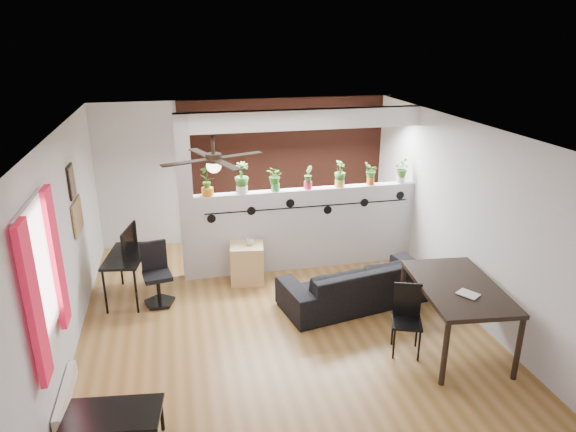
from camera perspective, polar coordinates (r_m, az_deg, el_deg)
The scene contains 28 objects.
room_shell at distance 6.62m, azimuth -1.16°, elevation -1.46°, with size 6.30×7.10×2.90m.
partition_wall at distance 8.38m, azimuth 2.16°, elevation -1.37°, with size 3.60×0.18×1.35m, color #BCBCC1.
ceiling_header at distance 7.92m, azimuth 2.33°, elevation 10.69°, with size 3.60×0.18×0.30m, color silver.
pier_column at distance 7.92m, azimuth -11.26°, elevation 1.77°, with size 0.22×0.20×2.60m, color #BCBCC1.
brick_panel at distance 9.55m, azimuth -0.04°, elevation 5.25°, with size 3.90×0.05×2.60m, color #9F442E.
vine_decal at distance 8.16m, azimuth 2.37°, elevation 1.04°, with size 3.31×0.01×0.30m.
window_assembly at distance 5.48m, azimuth -25.67°, elevation -5.86°, with size 0.09×1.30×1.55m.
baseboard_heater at distance 6.19m, azimuth -23.48°, elevation -17.83°, with size 0.08×1.00×0.18m, color silver.
corkboard at distance 7.50m, azimuth -22.36°, elevation 0.00°, with size 0.03×0.60×0.45m, color olive.
framed_art at distance 7.32m, azimuth -22.94°, elevation 3.56°, with size 0.03×0.34×0.44m.
ceiling_fan at distance 5.93m, azimuth -8.27°, elevation 6.07°, with size 1.19×1.19×0.43m.
potted_plant_0 at distance 7.85m, azimuth -9.00°, elevation 4.07°, with size 0.28×0.24×0.49m.
potted_plant_1 at distance 7.89m, azimuth -5.18°, elevation 4.32°, with size 0.29×0.25×0.48m.
potted_plant_2 at distance 7.99m, azimuth -1.42°, elevation 4.24°, with size 0.24×0.25×0.39m.
potted_plant_3 at distance 8.11m, azimuth 2.24°, elevation 4.39°, with size 0.19×0.21×0.37m.
potted_plant_4 at distance 8.25m, azimuth 5.80°, elevation 4.76°, with size 0.27×0.28×0.42m.
potted_plant_5 at distance 8.43m, azimuth 9.20°, elevation 4.74°, with size 0.21×0.22×0.37m.
potted_plant_6 at distance 8.64m, azimuth 12.47°, elevation 4.96°, with size 0.18×0.21×0.39m.
sofa at distance 7.48m, azimuth 7.65°, elevation -7.39°, with size 2.09×0.82×0.61m, color black.
cube_shelf at distance 8.03m, azimuth -4.56°, elevation -5.26°, with size 0.51×0.45×0.62m, color tan.
cup at distance 7.89m, azimuth -4.27°, elevation -2.88°, with size 0.12×0.12×0.10m, color gray.
computer_desk at distance 7.75m, azimuth -17.58°, elevation -4.56°, with size 0.65×1.03×0.69m.
monitor at distance 7.82m, azimuth -17.63°, elevation -3.02°, with size 0.06×0.35×0.20m, color black.
office_chair at distance 7.59m, azimuth -14.35°, elevation -6.67°, with size 0.47×0.47×0.90m.
dining_table at distance 6.58m, azimuth 18.34°, elevation -7.97°, with size 1.09×1.62×0.83m.
book at distance 6.27m, azimuth 19.02°, elevation -8.49°, with size 0.17×0.23×0.02m, color gray.
folding_chair at distance 6.46m, azimuth 13.07°, elevation -10.38°, with size 0.45×0.45×0.86m.
coffee_table at distance 5.31m, azimuth -18.86°, elevation -20.37°, with size 0.93×0.59×0.41m.
Camera 1 is at (-1.23, -6.05, 3.70)m, focal length 32.00 mm.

